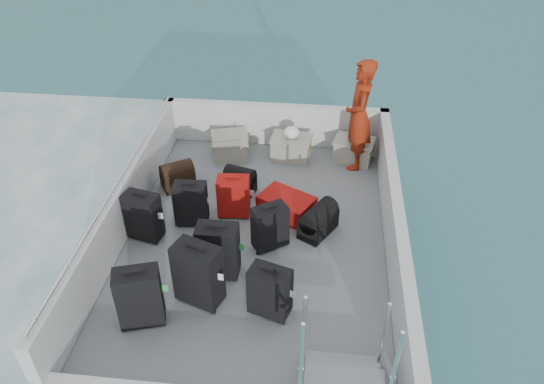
{
  "coord_description": "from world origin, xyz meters",
  "views": [
    {
      "loc": [
        0.77,
        -5.17,
        5.16
      ],
      "look_at": [
        0.16,
        0.51,
        1.0
      ],
      "focal_mm": 35.0,
      "sensor_mm": 36.0,
      "label": 1
    }
  ],
  "objects_px": {
    "suitcase_1": "(143,217)",
    "crate_2": "(291,149)",
    "suitcase_3": "(198,275)",
    "suitcase_6": "(270,292)",
    "suitcase_0": "(140,298)",
    "suitcase_7": "(270,227)",
    "crate_0": "(230,144)",
    "suitcase_8": "(287,205)",
    "suitcase_2": "(191,204)",
    "suitcase_5": "(234,197)",
    "suitcase_4": "(218,251)",
    "crate_3": "(353,151)",
    "passenger": "(359,116)",
    "crate_1": "(231,150)"
  },
  "relations": [
    {
      "from": "suitcase_3",
      "to": "passenger",
      "type": "distance_m",
      "value": 3.54
    },
    {
      "from": "suitcase_0",
      "to": "crate_0",
      "type": "distance_m",
      "value": 3.56
    },
    {
      "from": "suitcase_1",
      "to": "crate_2",
      "type": "distance_m",
      "value": 2.72
    },
    {
      "from": "crate_1",
      "to": "passenger",
      "type": "xyz_separation_m",
      "value": [
        1.94,
        0.03,
        0.7
      ]
    },
    {
      "from": "suitcase_6",
      "to": "crate_3",
      "type": "xyz_separation_m",
      "value": [
        0.96,
        3.23,
        -0.14
      ]
    },
    {
      "from": "suitcase_4",
      "to": "suitcase_7",
      "type": "distance_m",
      "value": 0.78
    },
    {
      "from": "suitcase_2",
      "to": "crate_0",
      "type": "relative_size",
      "value": 1.17
    },
    {
      "from": "crate_3",
      "to": "suitcase_4",
      "type": "bearing_deg",
      "value": -121.09
    },
    {
      "from": "suitcase_2",
      "to": "passenger",
      "type": "height_order",
      "value": "passenger"
    },
    {
      "from": "suitcase_1",
      "to": "passenger",
      "type": "xyz_separation_m",
      "value": [
        2.72,
        2.02,
        0.53
      ]
    },
    {
      "from": "suitcase_5",
      "to": "suitcase_8",
      "type": "height_order",
      "value": "suitcase_5"
    },
    {
      "from": "suitcase_5",
      "to": "crate_1",
      "type": "bearing_deg",
      "value": 98.15
    },
    {
      "from": "suitcase_6",
      "to": "suitcase_5",
      "type": "bearing_deg",
      "value": 129.61
    },
    {
      "from": "suitcase_6",
      "to": "suitcase_8",
      "type": "bearing_deg",
      "value": 106.56
    },
    {
      "from": "suitcase_2",
      "to": "passenger",
      "type": "relative_size",
      "value": 0.36
    },
    {
      "from": "suitcase_2",
      "to": "suitcase_8",
      "type": "xyz_separation_m",
      "value": [
        1.24,
        0.33,
        -0.17
      ]
    },
    {
      "from": "suitcase_4",
      "to": "passenger",
      "type": "distance_m",
      "value": 3.1
    },
    {
      "from": "suitcase_0",
      "to": "suitcase_2",
      "type": "bearing_deg",
      "value": 68.07
    },
    {
      "from": "suitcase_0",
      "to": "crate_3",
      "type": "xyz_separation_m",
      "value": [
        2.31,
        3.52,
        -0.19
      ]
    },
    {
      "from": "suitcase_1",
      "to": "suitcase_7",
      "type": "height_order",
      "value": "suitcase_1"
    },
    {
      "from": "suitcase_1",
      "to": "passenger",
      "type": "bearing_deg",
      "value": 50.27
    },
    {
      "from": "suitcase_5",
      "to": "suitcase_8",
      "type": "relative_size",
      "value": 0.84
    },
    {
      "from": "crate_0",
      "to": "crate_2",
      "type": "distance_m",
      "value": 1.0
    },
    {
      "from": "suitcase_7",
      "to": "crate_0",
      "type": "relative_size",
      "value": 1.15
    },
    {
      "from": "suitcase_4",
      "to": "crate_2",
      "type": "xyz_separation_m",
      "value": [
        0.65,
        2.66,
        -0.18
      ]
    },
    {
      "from": "suitcase_0",
      "to": "suitcase_2",
      "type": "relative_size",
      "value": 1.18
    },
    {
      "from": "suitcase_5",
      "to": "suitcase_7",
      "type": "relative_size",
      "value": 0.98
    },
    {
      "from": "suitcase_1",
      "to": "suitcase_5",
      "type": "bearing_deg",
      "value": 42.42
    },
    {
      "from": "suitcase_4",
      "to": "crate_3",
      "type": "xyz_separation_m",
      "value": [
        1.63,
        2.7,
        -0.18
      ]
    },
    {
      "from": "suitcase_1",
      "to": "suitcase_7",
      "type": "relative_size",
      "value": 1.1
    },
    {
      "from": "suitcase_2",
      "to": "crate_1",
      "type": "height_order",
      "value": "suitcase_2"
    },
    {
      "from": "crate_2",
      "to": "suitcase_0",
      "type": "bearing_deg",
      "value": -110.97
    },
    {
      "from": "crate_0",
      "to": "crate_3",
      "type": "relative_size",
      "value": 0.92
    },
    {
      "from": "suitcase_4",
      "to": "crate_2",
      "type": "height_order",
      "value": "suitcase_4"
    },
    {
      "from": "suitcase_6",
      "to": "suitcase_8",
      "type": "relative_size",
      "value": 0.87
    },
    {
      "from": "suitcase_5",
      "to": "suitcase_7",
      "type": "distance_m",
      "value": 0.81
    },
    {
      "from": "suitcase_4",
      "to": "crate_1",
      "type": "bearing_deg",
      "value": 96.33
    },
    {
      "from": "crate_2",
      "to": "passenger",
      "type": "height_order",
      "value": "passenger"
    },
    {
      "from": "suitcase_2",
      "to": "crate_3",
      "type": "distance_m",
      "value": 2.82
    },
    {
      "from": "suitcase_1",
      "to": "suitcase_0",
      "type": "bearing_deg",
      "value": -60.44
    },
    {
      "from": "suitcase_1",
      "to": "suitcase_7",
      "type": "distance_m",
      "value": 1.62
    },
    {
      "from": "suitcase_3",
      "to": "suitcase_6",
      "type": "relative_size",
      "value": 1.25
    },
    {
      "from": "suitcase_3",
      "to": "suitcase_5",
      "type": "relative_size",
      "value": 1.3
    },
    {
      "from": "crate_0",
      "to": "suitcase_4",
      "type": "bearing_deg",
      "value": -82.8
    },
    {
      "from": "suitcase_1",
      "to": "suitcase_7",
      "type": "bearing_deg",
      "value": 13.36
    },
    {
      "from": "passenger",
      "to": "suitcase_0",
      "type": "bearing_deg",
      "value": -36.74
    },
    {
      "from": "suitcase_1",
      "to": "suitcase_5",
      "type": "xyz_separation_m",
      "value": [
        1.06,
        0.58,
        -0.03
      ]
    },
    {
      "from": "crate_0",
      "to": "suitcase_2",
      "type": "bearing_deg",
      "value": -96.18
    },
    {
      "from": "suitcase_2",
      "to": "suitcase_3",
      "type": "bearing_deg",
      "value": -77.01
    },
    {
      "from": "crate_3",
      "to": "suitcase_2",
      "type": "bearing_deg",
      "value": -140.45
    }
  ]
}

